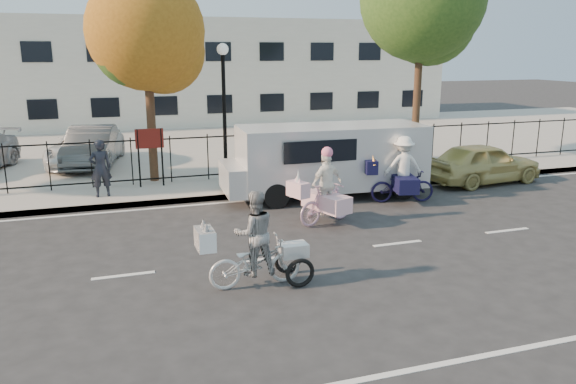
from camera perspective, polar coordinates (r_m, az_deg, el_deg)
name	(u,v)px	position (r m, az deg, el deg)	size (l,w,h in m)	color
ground	(271,258)	(11.92, -1.74, -6.77)	(120.00, 120.00, 0.00)	#333334
road_markings	(271,258)	(11.92, -1.74, -6.75)	(60.00, 9.52, 0.01)	silver
curb	(222,197)	(16.58, -6.71, -0.54)	(60.00, 0.10, 0.15)	#A8A399
sidewalk	(215,189)	(17.58, -7.40, 0.29)	(60.00, 2.20, 0.15)	#A8A399
parking_lot	(178,145)	(26.21, -11.13, 4.73)	(60.00, 15.60, 0.15)	#A8A399
iron_fence	(208,157)	(18.47, -8.14, 3.55)	(58.00, 0.06, 1.50)	black
building	(154,72)	(35.84, -13.46, 11.79)	(34.00, 10.00, 6.00)	silver
lamppost	(224,88)	(17.90, -6.55, 10.41)	(0.36, 0.36, 4.33)	black
street_sign	(150,146)	(17.76, -13.86, 4.55)	(0.85, 0.06, 1.80)	black
zebra_trike	(255,250)	(10.39, -3.35, -5.88)	(2.12, 0.80, 1.82)	silver
unicorn_bike	(325,196)	(14.11, 3.82, -0.36)	(1.99, 1.44, 1.96)	#E8B0CA
bull_bike	(402,176)	(16.41, 11.48, 1.59)	(2.12, 1.48, 1.91)	black
white_van	(328,158)	(16.70, 4.10, 3.50)	(6.09, 2.33, 2.13)	silver
gold_sedan	(483,163)	(19.54, 19.23, 2.81)	(1.60, 3.97, 1.35)	tan
pedestrian	(100,168)	(16.97, -18.51, 2.31)	(0.61, 0.40, 1.67)	black
lot_car_b	(86,147)	(22.04, -19.82, 4.29)	(2.14, 4.65, 1.29)	white
lot_car_c	(92,146)	(21.72, -19.31, 4.40)	(1.52, 4.36, 1.44)	#494E51
lot_car_d	(353,135)	(24.22, 6.59, 5.77)	(1.43, 3.55, 1.21)	#B4B8BC
tree_mid	(151,37)	(18.43, -13.78, 15.00)	(3.64, 3.63, 6.65)	#442D1D
tree_east	(425,4)	(22.22, 13.71, 18.03)	(4.60, 4.60, 8.42)	#442D1D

